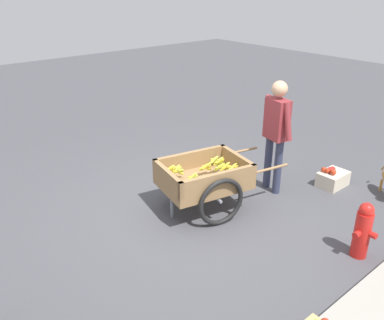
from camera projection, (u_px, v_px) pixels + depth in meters
The scene contains 5 objects.
ground_plane at pixel (184, 213), 5.41m from camera, with size 24.00×24.00×0.00m, color #47474C.
fruit_cart at pixel (204, 179), 5.34m from camera, with size 1.77×1.10×0.72m.
vendor_person at pixel (276, 127), 5.62m from camera, with size 0.27×0.56×1.62m.
fire_hydrant at pixel (363, 230), 4.45m from camera, with size 0.25×0.25×0.67m.
apple_crate at pixel (332, 178), 6.07m from camera, with size 0.44×0.32×0.31m.
Camera 1 is at (2.93, 3.61, 2.86)m, focal length 38.12 mm.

